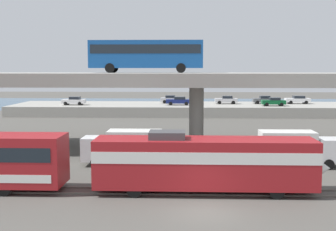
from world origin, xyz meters
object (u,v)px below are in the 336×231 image
(parked_car_1, at_px, (298,100))
(parked_car_6, at_px, (274,102))
(parked_car_3, at_px, (171,99))
(transit_bus_on_overpass, at_px, (146,53))
(service_truck_west, at_px, (125,146))
(service_truck_east, at_px, (297,148))
(parked_car_4, at_px, (264,100))
(parked_car_5, at_px, (226,100))
(parked_car_0, at_px, (179,101))
(train_locomotive, at_px, (215,161))
(parked_car_2, at_px, (74,101))

(parked_car_1, height_order, parked_car_6, same)
(parked_car_3, bearing_deg, transit_bus_on_overpass, -92.55)
(parked_car_6, bearing_deg, service_truck_west, 62.35)
(service_truck_east, xyz_separation_m, parked_car_4, (5.13, 44.38, 0.93))
(parked_car_1, bearing_deg, parked_car_5, 3.47)
(service_truck_west, xyz_separation_m, parked_car_0, (4.11, 40.98, 0.94))
(train_locomotive, distance_m, transit_bus_on_overpass, 20.42)
(parked_car_0, bearing_deg, parked_car_2, 1.82)
(service_truck_west, bearing_deg, parked_car_5, -106.38)
(parked_car_3, relative_size, parked_car_6, 1.00)
(parked_car_2, xyz_separation_m, parked_car_6, (35.59, -0.71, -0.00))
(service_truck_west, height_order, parked_car_5, parked_car_5)
(parked_car_1, bearing_deg, parked_car_2, 5.99)
(parked_car_2, relative_size, parked_car_5, 1.00)
(train_locomotive, bearing_deg, service_truck_west, 131.59)
(parked_car_0, distance_m, parked_car_1, 22.45)
(parked_car_4, height_order, parked_car_6, same)
(parked_car_0, height_order, parked_car_2, same)
(service_truck_east, relative_size, parked_car_6, 1.65)
(transit_bus_on_overpass, xyz_separation_m, parked_car_1, (25.21, 35.04, -7.38))
(parked_car_4, bearing_deg, parked_car_6, 100.14)
(parked_car_5, bearing_deg, service_truck_west, 73.62)
(train_locomotive, xyz_separation_m, parked_car_6, (13.52, 47.85, 0.38))
(service_truck_east, height_order, parked_car_6, parked_car_6)
(parked_car_1, distance_m, parked_car_3, 23.63)
(transit_bus_on_overpass, xyz_separation_m, service_truck_west, (-1.04, -9.66, -8.32))
(parked_car_0, bearing_deg, parked_car_5, -161.73)
(parked_car_0, relative_size, parked_car_5, 1.09)
(parked_car_3, relative_size, parked_car_5, 1.00)
(transit_bus_on_overpass, distance_m, parked_car_1, 43.79)
(parked_car_2, bearing_deg, parked_car_0, -178.18)
(train_locomotive, xyz_separation_m, service_truck_west, (-7.26, 8.18, -0.56))
(service_truck_east, relative_size, parked_car_3, 1.65)
(parked_car_4, distance_m, parked_car_5, 7.06)
(service_truck_east, xyz_separation_m, parked_car_5, (-1.91, 43.88, 0.93))
(parked_car_3, distance_m, parked_car_5, 10.35)
(parked_car_4, bearing_deg, parked_car_2, 6.57)
(service_truck_west, height_order, parked_car_1, parked_car_1)
(service_truck_east, bearing_deg, parked_car_2, 126.26)
(transit_bus_on_overpass, height_order, service_truck_west, transit_bus_on_overpass)
(transit_bus_on_overpass, bearing_deg, service_truck_west, 83.85)
(parked_car_6, bearing_deg, parked_car_0, -4.49)
(parked_car_4, relative_size, parked_car_6, 0.99)
(parked_car_6, bearing_deg, parked_car_5, -28.10)
(parked_car_1, distance_m, parked_car_2, 41.29)
(parked_car_1, bearing_deg, parked_car_0, 9.51)
(service_truck_west, distance_m, parked_car_3, 45.25)
(train_locomotive, height_order, parked_car_2, train_locomotive)
(train_locomotive, distance_m, parked_car_6, 49.73)
(parked_car_2, distance_m, parked_car_5, 27.93)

